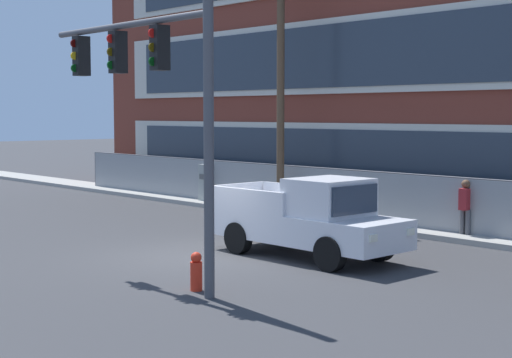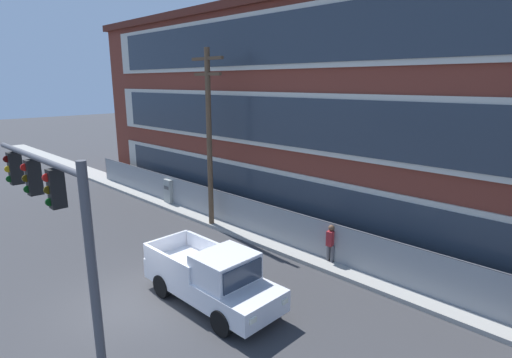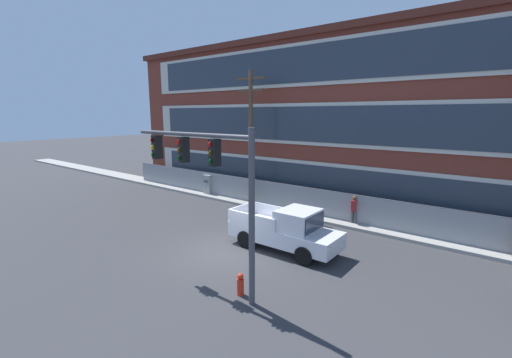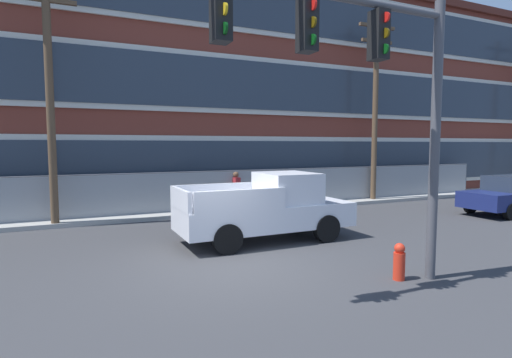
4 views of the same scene
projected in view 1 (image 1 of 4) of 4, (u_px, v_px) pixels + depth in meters
name	position (u px, v px, depth m)	size (l,w,h in m)	color
ground_plane	(191.00, 257.00, 19.24)	(160.00, 160.00, 0.00)	#38383A
sidewalk_building_side	(381.00, 225.00, 24.21)	(80.00, 1.73, 0.16)	#9E9B93
chain_link_fence	(386.00, 200.00, 23.96)	(34.10, 0.06, 1.75)	gray
traffic_signal_mast	(152.00, 82.00, 15.99)	(5.67, 0.43, 5.69)	#4C4C51
pickup_truck_white	(310.00, 220.00, 19.07)	(5.22, 2.06, 1.99)	silver
utility_pole_near_corner	(281.00, 76.00, 26.16)	(2.19, 0.26, 8.73)	brown
electrical_cabinet	(208.00, 185.00, 30.30)	(0.67, 0.44, 1.56)	#939993
pedestrian_near_cabinet	(465.00, 205.00, 21.80)	(0.32, 0.43, 1.69)	#4C4C51
fire_hydrant	(196.00, 272.00, 15.58)	(0.24, 0.24, 0.78)	red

